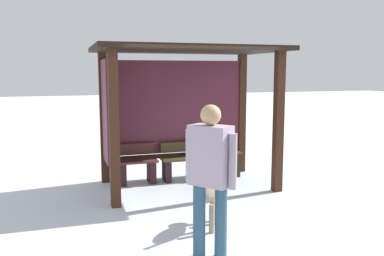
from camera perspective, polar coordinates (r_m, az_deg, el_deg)
ground_plane at (r=7.67m, az=-0.60°, el=-8.06°), size 60.00×60.00×0.00m
bus_shelter at (r=7.60m, az=-2.20°, el=5.76°), size 3.29×2.00×2.53m
bench_left_inside at (r=7.86m, az=-7.68°, el=-5.40°), size 0.76×0.40×0.74m
bench_center_inside at (r=8.05m, az=-1.63°, el=-5.06°), size 0.76×0.37×0.72m
bench_right_inside at (r=8.32m, az=4.09°, el=-4.47°), size 0.76×0.39×0.78m
person_walking at (r=4.58m, az=2.56°, el=-5.65°), size 0.49×0.56×1.75m
dog at (r=5.66m, az=2.97°, el=-8.93°), size 0.66×0.74×0.66m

